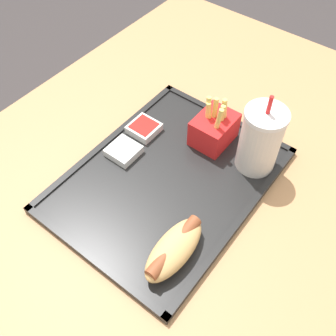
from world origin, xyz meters
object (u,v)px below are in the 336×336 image
soda_cup (260,140)px  fries_carton (214,128)px  hot_dog_far (174,249)px  sauce_cup_mayo (124,151)px  sauce_cup_ketchup (144,128)px

soda_cup → fries_carton: size_ratio=1.59×
soda_cup → hot_dog_far: size_ratio=1.27×
sauce_cup_mayo → soda_cup: bearing=122.2°
hot_dog_far → sauce_cup_mayo: size_ratio=2.35×
sauce_cup_ketchup → soda_cup: bearing=105.9°
hot_dog_far → sauce_cup_ketchup: (-0.18, -0.21, -0.01)m
fries_carton → sauce_cup_ketchup: size_ratio=1.88×
soda_cup → sauce_cup_mayo: size_ratio=2.98×
soda_cup → sauce_cup_mayo: bearing=-57.8°
fries_carton → sauce_cup_ketchup: 0.14m
hot_dog_far → fries_carton: fries_carton is taller
hot_dog_far → sauce_cup_ketchup: 0.28m
soda_cup → sauce_cup_ketchup: bearing=-74.1°
fries_carton → sauce_cup_mayo: size_ratio=1.88×
soda_cup → fries_carton: 0.10m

